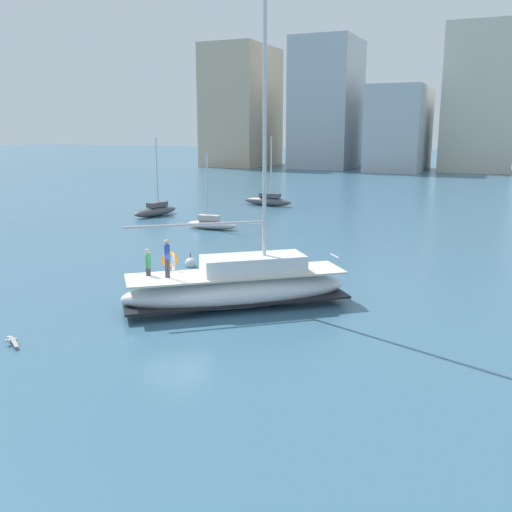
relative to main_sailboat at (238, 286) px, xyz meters
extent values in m
plane|color=#38607A|center=(-1.88, -1.97, -0.91)|extent=(400.00, 400.00, 0.00)
ellipsoid|color=silver|center=(-0.06, -0.05, -0.21)|extent=(8.95, 7.94, 1.40)
cube|color=black|center=(-0.06, -0.05, -0.53)|extent=(8.81, 7.84, 0.10)
cube|color=beige|center=(-0.06, -0.05, 0.53)|extent=(8.45, 7.49, 0.08)
cube|color=silver|center=(0.50, 0.41, 0.92)|extent=(4.41, 4.04, 0.70)
cylinder|color=silver|center=(0.87, 0.71, 6.63)|extent=(0.16, 0.16, 12.13)
cylinder|color=#B7B7BC|center=(-1.36, -1.11, 2.69)|extent=(4.53, 3.74, 0.12)
cylinder|color=silver|center=(3.36, 2.75, 1.04)|extent=(0.62, 0.73, 0.06)
torus|color=orange|center=(-2.84, -0.81, 1.04)|extent=(0.63, 0.55, 0.70)
cylinder|color=#33333D|center=(-2.28, -1.88, 0.97)|extent=(0.20, 0.20, 0.80)
cube|color=#3351AD|center=(-2.28, -1.88, 1.65)|extent=(0.36, 0.37, 0.56)
sphere|color=beige|center=(-2.28, -1.88, 2.04)|extent=(0.20, 0.20, 0.20)
cylinder|color=#3351AD|center=(-2.42, -1.70, 1.60)|extent=(0.09, 0.09, 0.50)
cylinder|color=#3351AD|center=(-2.14, -2.05, 1.60)|extent=(0.09, 0.09, 0.50)
cylinder|color=#33333D|center=(-3.19, -1.91, 0.74)|extent=(0.20, 0.20, 0.35)
cube|color=#338C4C|center=(-3.19, -1.91, 1.20)|extent=(0.36, 0.37, 0.56)
sphere|color=beige|center=(-3.19, -1.91, 1.59)|extent=(0.20, 0.20, 0.20)
cylinder|color=#338C4C|center=(-3.33, -1.74, 1.15)|extent=(0.09, 0.09, 0.50)
cylinder|color=#338C4C|center=(-3.05, -2.08, 1.15)|extent=(0.09, 0.09, 0.50)
torus|color=silver|center=(-2.10, -1.72, 1.19)|extent=(0.53, 0.63, 0.76)
ellipsoid|color=#4C4C51|center=(-17.75, 20.42, -0.52)|extent=(2.08, 4.96, 0.78)
cube|color=#4C4C51|center=(-17.71, 20.66, 0.07)|extent=(1.11, 2.04, 0.40)
cylinder|color=silver|center=(-17.68, 20.77, 2.81)|extent=(0.13, 0.13, 5.88)
ellipsoid|color=#B7B2A8|center=(-10.18, 16.52, -0.58)|extent=(4.10, 1.15, 0.66)
cube|color=#B7B2A8|center=(-10.38, 16.51, -0.06)|extent=(1.65, 0.70, 0.40)
cylinder|color=silver|center=(-10.48, 16.51, 2.24)|extent=(0.11, 0.11, 4.99)
ellipsoid|color=#4C4C51|center=(-11.58, 30.72, -0.50)|extent=(5.25, 1.75, 0.83)
cube|color=#4C4C51|center=(-11.32, 30.69, 0.12)|extent=(2.13, 1.00, 0.40)
cylinder|color=silver|center=(-11.20, 30.68, 2.83)|extent=(0.13, 0.13, 5.82)
ellipsoid|color=silver|center=(-5.32, -7.20, -0.75)|extent=(0.34, 0.40, 0.16)
sphere|color=silver|center=(-5.42, -7.36, -0.72)|extent=(0.11, 0.11, 0.11)
cone|color=gold|center=(-5.45, -7.41, -0.73)|extent=(0.07, 0.08, 0.04)
cube|color=#9E9993|center=(-5.04, -7.36, -0.73)|extent=(0.62, 0.44, 0.16)
cube|color=#9E9993|center=(-5.60, -7.03, -0.73)|extent=(0.62, 0.44, 0.16)
sphere|color=silver|center=(-5.53, 5.45, -0.73)|extent=(0.62, 0.62, 0.62)
cylinder|color=black|center=(-5.53, 5.45, -0.43)|extent=(0.04, 0.04, 0.60)
cube|color=#C6AD8E|center=(-40.90, 87.00, 10.74)|extent=(11.03, 17.14, 23.30)
cube|color=#B2B7BC|center=(-23.21, 87.36, 10.96)|extent=(11.12, 14.21, 23.75)
cube|color=#B2B7BC|center=(-8.89, 85.19, 6.39)|extent=(9.16, 17.88, 14.61)
cube|color=beige|center=(3.93, 88.78, 11.45)|extent=(11.86, 11.35, 24.74)
camera|label=1|loc=(10.15, -21.06, 6.47)|focal=40.35mm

